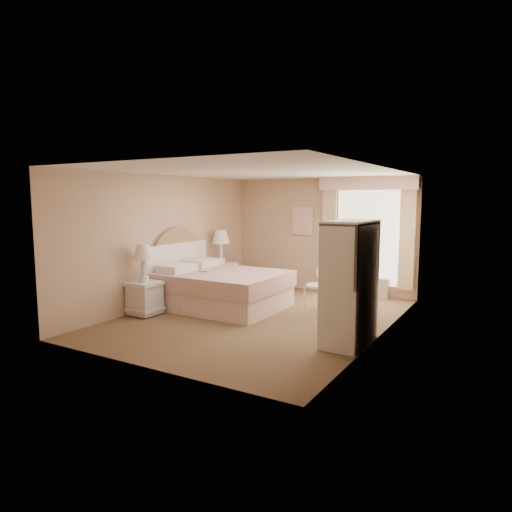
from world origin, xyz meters
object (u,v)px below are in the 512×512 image
Objects in this scene: nightstand_near at (144,289)px; nightstand_far at (221,269)px; round_table at (356,284)px; cafe_chair at (322,281)px; armoire at (350,293)px; bed at (216,287)px.

nightstand_far is (0.00, 2.37, 0.04)m from nightstand_near.
round_table is at bearing -4.49° from nightstand_far.
nightstand_near is 3.80m from round_table.
round_table is 0.63m from cafe_chair.
nightstand_near is 0.71× the size of armoire.
nightstand_far reaches higher than round_table.
armoire is (3.65, 0.30, 0.26)m from nightstand_near.
bed is 2.38× the size of cafe_chair.
nightstand_far is 0.77× the size of armoire.
nightstand_near is (-0.73, -1.16, 0.09)m from bed.
bed is 1.31× the size of armoire.
nightstand_near reaches higher than round_table.
nightstand_far is (-0.73, 1.21, 0.12)m from bed.
nightstand_far is at bearing 175.51° from round_table.
cafe_chair is at bearing 19.04° from bed.
armoire is at bearing -29.49° from nightstand_far.
armoire reaches higher than round_table.
round_table is (2.42, 0.96, 0.13)m from bed.
cafe_chair is at bearing -12.19° from nightstand_far.
nightstand_near is at bearing -122.21° from bed.
armoire is (0.50, -1.82, 0.21)m from round_table.
armoire is (2.92, -0.85, 0.34)m from bed.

